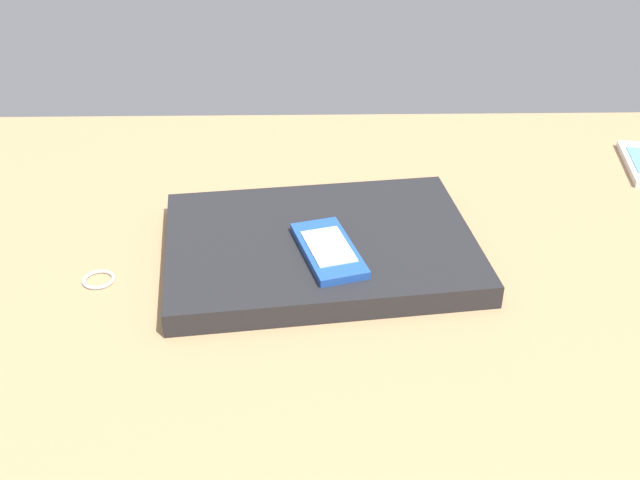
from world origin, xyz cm
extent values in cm
cube|color=#9E7751|center=(0.00, 0.00, 1.50)|extent=(120.00, 80.00, 3.00)
cube|color=black|center=(0.79, -2.29, 4.21)|extent=(33.98, 26.30, 2.43)
cube|color=#1E479E|center=(0.34, 0.95, 5.83)|extent=(7.74, 11.73, 0.81)
cube|color=white|center=(0.34, 0.95, 6.31)|extent=(5.56, 7.49, 0.14)
torus|color=silver|center=(22.91, 1.79, 3.18)|extent=(3.22, 3.22, 0.36)
camera|label=1|loc=(2.03, 64.10, 46.73)|focal=42.71mm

